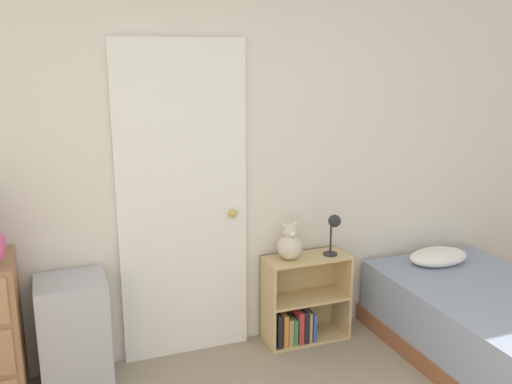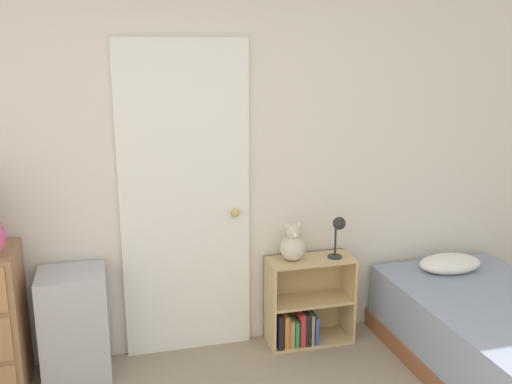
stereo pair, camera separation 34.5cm
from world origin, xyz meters
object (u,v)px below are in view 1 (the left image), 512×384
Objects in this scene: storage_bin at (74,334)px; bed at (503,334)px; teddy_bear at (290,243)px; bookshelf at (300,307)px; desk_lamp at (334,226)px.

bed is (2.55, -0.75, -0.11)m from storage_bin.
bed is at bearing -16.46° from storage_bin.
teddy_bear reaches higher than storage_bin.
storage_bin is 2.66m from bed.
bed is at bearing -37.68° from bookshelf.
storage_bin is 1.79m from desk_lamp.
bed is at bearing -35.40° from teddy_bear.
desk_lamp is at bearing 0.39° from storage_bin.
teddy_bear is at bearing 173.31° from desk_lamp.
storage_bin is 1.51m from bookshelf.
teddy_bear is at bearing 1.95° from storage_bin.
bookshelf is 1.32m from bed.
bed is (1.13, -0.80, -0.49)m from teddy_bear.
desk_lamp is at bearing 136.89° from bed.
desk_lamp is at bearing -10.14° from bookshelf.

